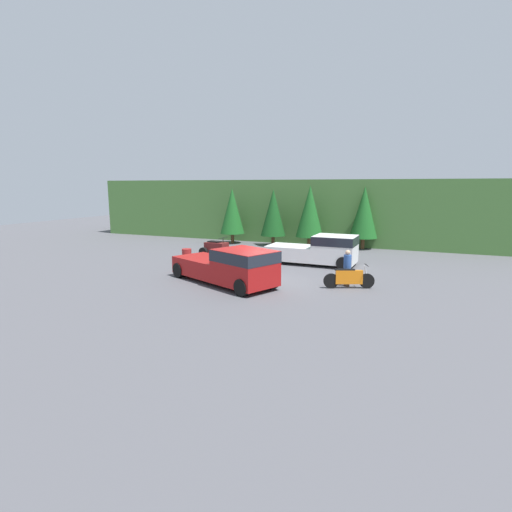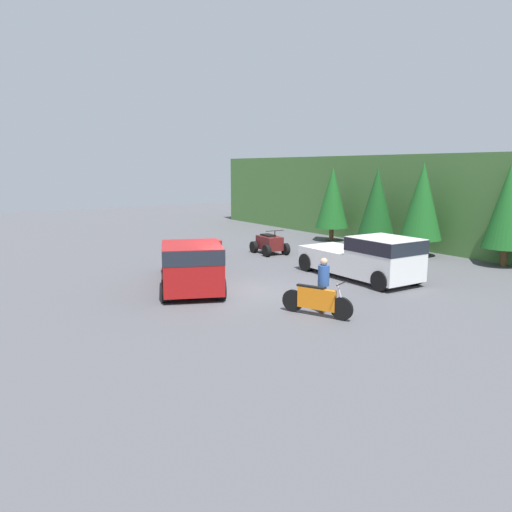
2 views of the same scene
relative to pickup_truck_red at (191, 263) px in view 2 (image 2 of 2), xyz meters
The scene contains 12 objects.
ground_plane 2.21m from the pickup_truck_red, 37.60° to the left, with size 80.00×80.00×0.00m, color #4C4C51.
hillside_backdrop 17.37m from the pickup_truck_red, 84.76° to the left, with size 44.00×6.00×5.17m.
tree_left 14.26m from the pickup_truck_red, 115.76° to the left, with size 1.98×1.98×4.51m.
tree_mid_left 13.11m from the pickup_truck_red, 101.43° to the left, with size 1.96×1.96×4.44m.
tree_mid_right 12.94m from the pickup_truck_red, 88.42° to the left, with size 2.09×2.09×4.74m.
tree_right 14.55m from the pickup_truck_red, 72.99° to the left, with size 2.05×2.05×4.67m.
pickup_truck_red is the anchor object (origin of this frame).
pickup_truck_second 7.04m from the pickup_truck_red, 67.10° to the left, with size 5.38×2.26×1.82m.
dirt_bike 5.56m from the pickup_truck_red, 16.35° to the left, with size 2.22×1.07×1.12m.
quad_atv 8.18m from the pickup_truck_red, 123.18° to the left, with size 2.12×1.54×1.29m.
rider_person 5.51m from the pickup_truck_red, 21.00° to the left, with size 0.50×0.50×1.73m.
steel_barrel 6.35m from the pickup_truck_red, 141.69° to the left, with size 0.58×0.58×0.88m.
Camera 2 is at (14.84, -9.43, 4.48)m, focal length 35.00 mm.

